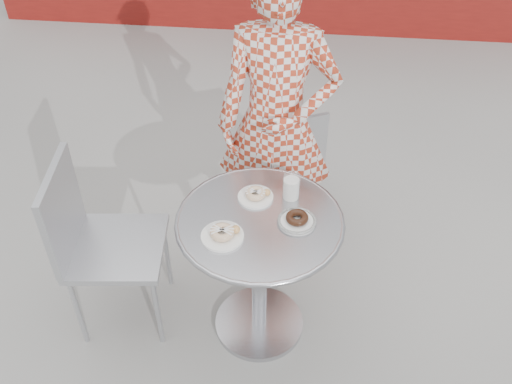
# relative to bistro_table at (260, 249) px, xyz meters

# --- Properties ---
(ground) EXTENTS (60.00, 60.00, 0.00)m
(ground) POSITION_rel_bistro_table_xyz_m (-0.02, 0.00, -0.59)
(ground) COLOR #A19F99
(ground) RESTS_ON ground
(bistro_table) EXTENTS (0.77, 0.77, 0.78)m
(bistro_table) POSITION_rel_bistro_table_xyz_m (0.00, 0.00, 0.00)
(bistro_table) COLOR silver
(bistro_table) RESTS_ON ground
(chair_far) EXTENTS (0.49, 0.50, 0.78)m
(chair_far) POSITION_rel_bistro_table_xyz_m (0.06, 0.97, -0.34)
(chair_far) COLOR #B1B3B9
(chair_far) RESTS_ON ground
(chair_left) EXTENTS (0.51, 0.51, 0.97)m
(chair_left) POSITION_rel_bistro_table_xyz_m (-0.72, 0.02, -0.29)
(chair_left) COLOR #B1B3B9
(chair_left) RESTS_ON ground
(seated_person) EXTENTS (0.65, 0.44, 1.74)m
(seated_person) POSITION_rel_bistro_table_xyz_m (0.02, 0.63, 0.28)
(seated_person) COLOR #A9311A
(seated_person) RESTS_ON ground
(plate_far) EXTENTS (0.17, 0.17, 0.04)m
(plate_far) POSITION_rel_bistro_table_xyz_m (-0.03, 0.15, 0.21)
(plate_far) COLOR white
(plate_far) RESTS_ON bistro_table
(plate_near) EXTENTS (0.19, 0.19, 0.05)m
(plate_near) POSITION_rel_bistro_table_xyz_m (-0.15, -0.13, 0.21)
(plate_near) COLOR white
(plate_near) RESTS_ON bistro_table
(plate_checker) EXTENTS (0.18, 0.18, 0.05)m
(plate_checker) POSITION_rel_bistro_table_xyz_m (0.17, 0.00, 0.20)
(plate_checker) COLOR white
(plate_checker) RESTS_ON bistro_table
(milk_cup) EXTENTS (0.08, 0.08, 0.13)m
(milk_cup) POSITION_rel_bistro_table_xyz_m (0.13, 0.17, 0.25)
(milk_cup) COLOR white
(milk_cup) RESTS_ON bistro_table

